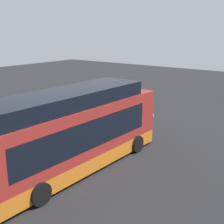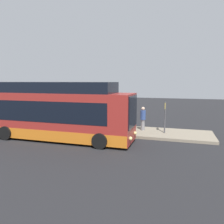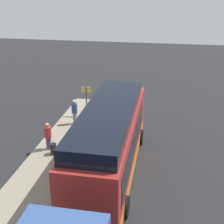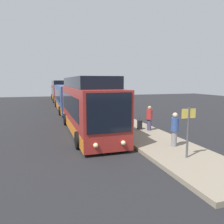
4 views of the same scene
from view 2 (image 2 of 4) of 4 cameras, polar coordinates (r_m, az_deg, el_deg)
The scene contains 7 objects.
ground at distance 15.53m, azimuth -12.37°, elevation -6.98°, with size 80.00×80.00×0.00m, color #232326.
platform at distance 18.33m, azimuth -7.36°, elevation -4.23°, with size 20.00×3.33×0.20m.
bus_lead at distance 15.45m, azimuth -14.43°, elevation -0.32°, with size 10.68×2.85×3.92m.
passenger_boarding at distance 18.49m, azimuth -3.56°, elevation -0.84°, with size 0.60×0.60×1.73m.
passenger_waiting at distance 17.03m, azimuth 8.08°, elevation -1.48°, with size 0.58×0.58×1.82m.
suitcase at distance 18.34m, azimuth -5.61°, elevation -2.82°, with size 0.36×0.25×0.91m.
sign_post at distance 16.36m, azimuth 13.70°, elevation -0.37°, with size 0.10×0.70×2.29m.
Camera 2 is at (7.46, -13.03, 3.97)m, focal length 35.00 mm.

